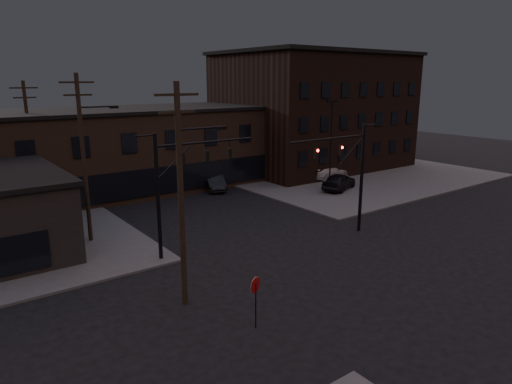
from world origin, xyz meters
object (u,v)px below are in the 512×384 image
traffic_signal_near (352,168)px  traffic_signal_far (176,180)px  car_crossing (215,182)px  parked_car_lot_b (328,172)px  parked_car_lot_a (339,181)px  stop_sign (256,290)px

traffic_signal_near → traffic_signal_far: same height
traffic_signal_near → car_crossing: traffic_signal_near is taller
traffic_signal_far → car_crossing: (11.48, 14.32, -4.19)m
traffic_signal_far → car_crossing: size_ratio=1.60×
parked_car_lot_b → car_crossing: bearing=73.0°
traffic_signal_near → parked_car_lot_a: 13.95m
stop_sign → parked_car_lot_a: bearing=35.6°
traffic_signal_far → parked_car_lot_b: (24.35, 10.71, -4.11)m
parked_car_lot_b → parked_car_lot_a: bearing=144.8°
parked_car_lot_b → car_crossing: parked_car_lot_b is taller
traffic_signal_far → parked_car_lot_b: 26.92m
car_crossing → parked_car_lot_b: bearing=6.7°
traffic_signal_far → car_crossing: traffic_signal_far is taller
parked_car_lot_b → car_crossing: size_ratio=1.04×
traffic_signal_near → car_crossing: (-0.60, 17.82, -4.11)m
traffic_signal_near → stop_sign: (-13.36, -6.49, -3.09)m
traffic_signal_far → parked_car_lot_b: bearing=23.7°
stop_sign → car_crossing: stop_sign is taller
traffic_signal_near → car_crossing: bearing=91.9°
traffic_signal_near → parked_car_lot_b: 19.21m
stop_sign → parked_car_lot_a: size_ratio=0.49×
parked_car_lot_a → traffic_signal_far: bearing=85.6°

